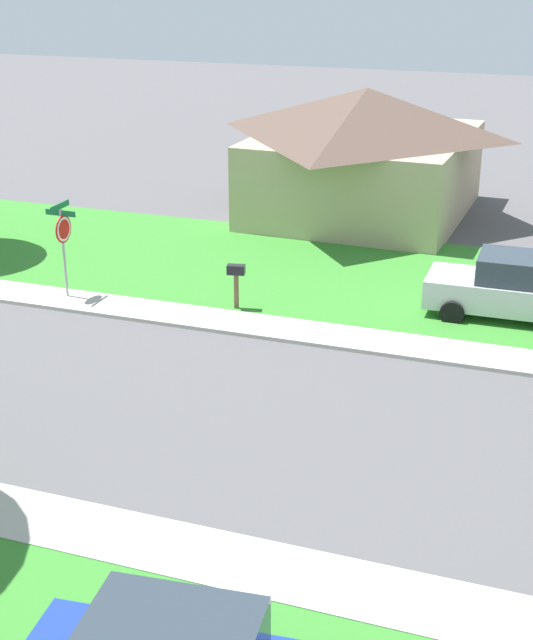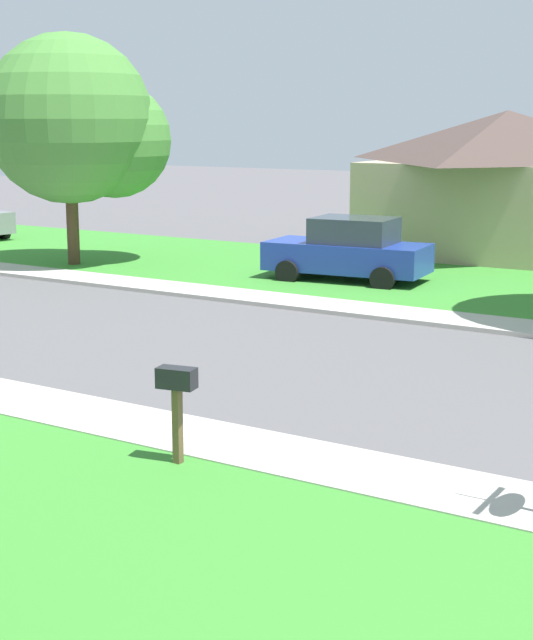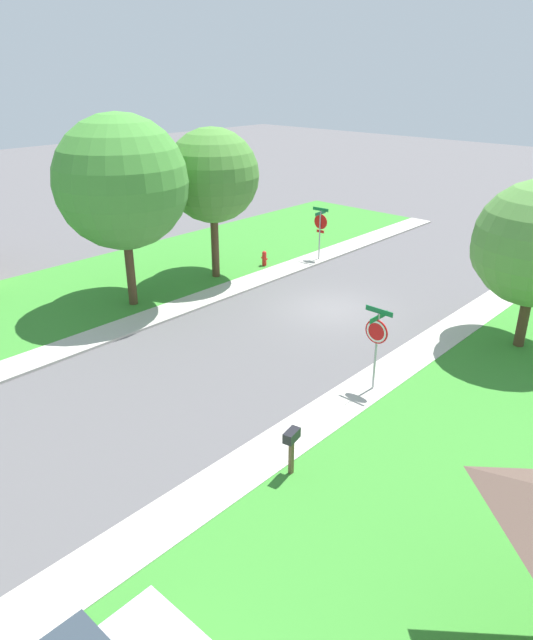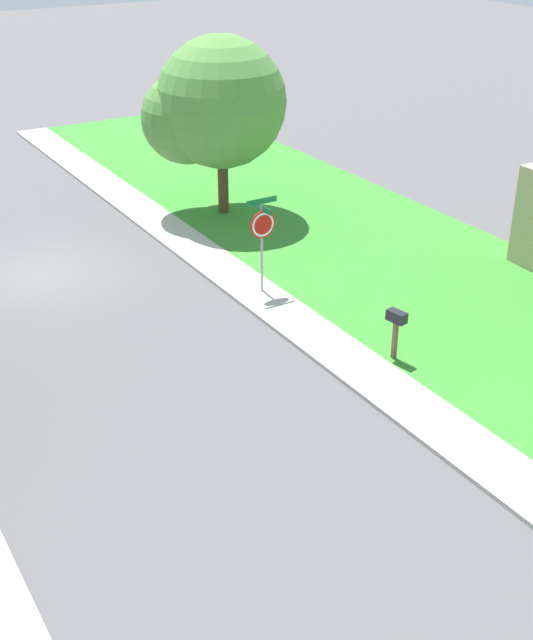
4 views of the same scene
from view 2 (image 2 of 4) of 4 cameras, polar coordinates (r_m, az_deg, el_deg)
name	(u,v)px [view 2 (image 2 of 4)]	position (r m, az deg, el deg)	size (l,w,h in m)	color
sidewalk_east	(354,309)	(22.26, 5.18, 0.66)	(1.40, 56.00, 0.10)	#B7B2A8
lawn_east	(433,281)	(26.49, 9.77, 2.29)	(8.00, 56.00, 0.08)	#38842D
sidewalk_west	(68,412)	(14.72, -11.60, -5.31)	(1.40, 56.00, 0.10)	#B7B2A8
car_blue_kerbside_mid	(349,250)	(26.00, 4.87, 4.10)	(2.36, 4.46, 1.76)	#1E389E
tree_sidewalk_mid	(80,125)	(29.23, -10.91, 11.23)	(5.26, 4.90, 6.77)	#4C3823
house_right_setback	(505,179)	(32.99, 13.86, 8.04)	(9.16, 7.99, 4.60)	tan
mailbox	(177,391)	(12.03, -5.30, -4.20)	(0.33, 0.52, 1.31)	brown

